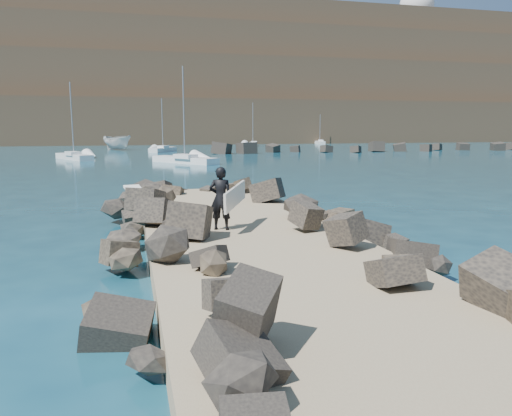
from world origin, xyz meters
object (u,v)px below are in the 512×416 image
object	(u,v)px
surfer_with_board	(223,198)
radome	(417,10)
sailboat_a	(74,157)
boat_imported	(117,142)
surfboard_resting	(139,199)

from	to	relation	value
surfer_with_board	radome	bearing A→B (deg)	56.89
radome	sailboat_a	bearing A→B (deg)	-136.55
surfer_with_board	radome	distance (m)	174.36
sailboat_a	boat_imported	bearing A→B (deg)	79.56
surfer_with_board	sailboat_a	distance (m)	46.70
surfboard_resting	radome	size ratio (longest dim) A/B	0.14
surfboard_resting	surfer_with_board	world-z (taller)	surfer_with_board
surfboard_resting	surfer_with_board	size ratio (longest dim) A/B	1.13
surfboard_resting	boat_imported	xyz separation A→B (m)	(-2.11, 65.25, 0.17)
surfboard_resting	radome	distance (m)	172.38
surfboard_resting	sailboat_a	world-z (taller)	sailboat_a
radome	surfboard_resting	bearing A→B (deg)	-124.61
surfboard_resting	radome	xyz separation A→B (m)	(95.06, 137.74, 41.29)
surfboard_resting	boat_imported	bearing A→B (deg)	79.37
surfer_with_board	radome	xyz separation A→B (m)	(92.60, 142.01, 40.75)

